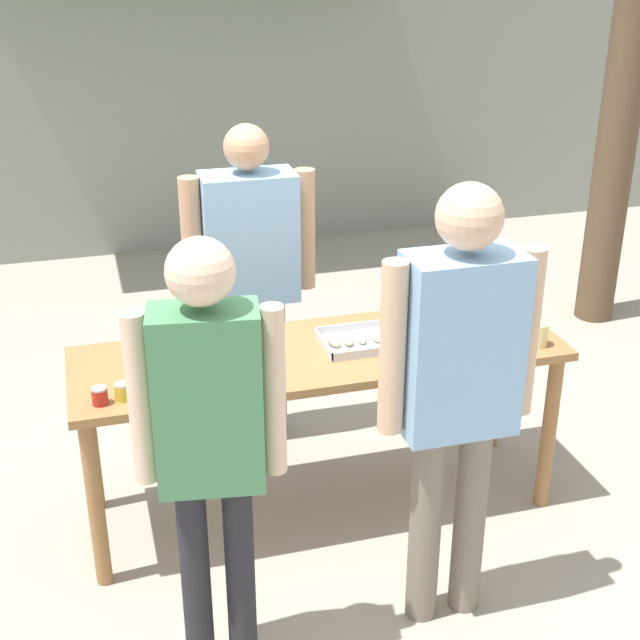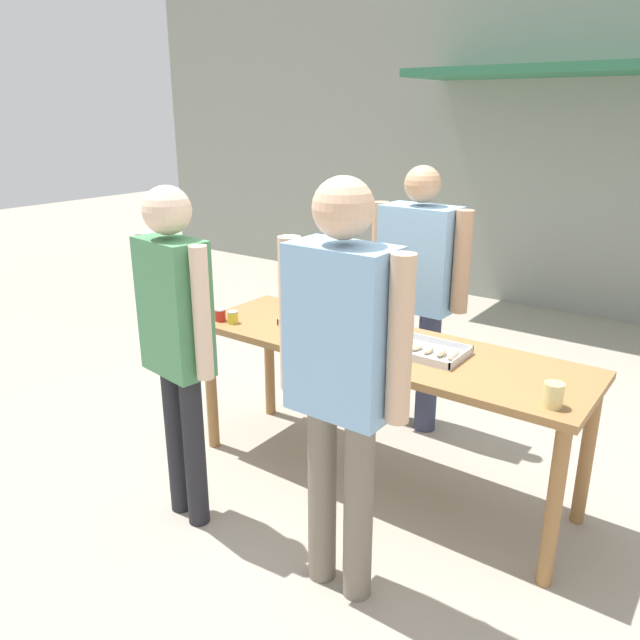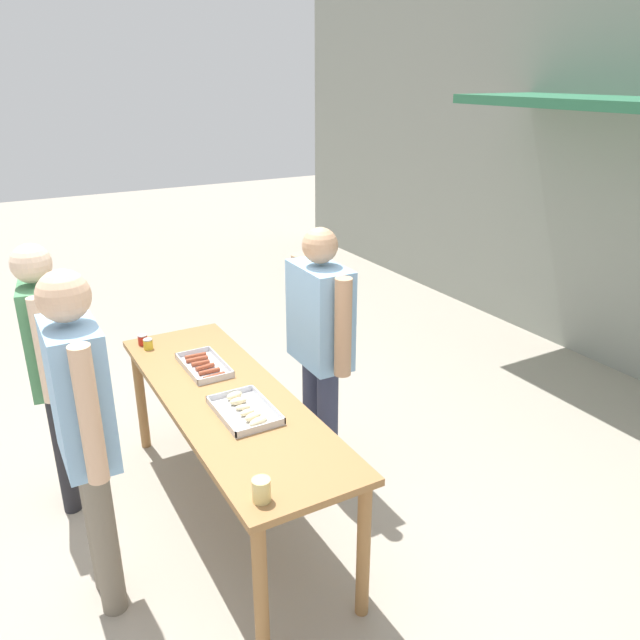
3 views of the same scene
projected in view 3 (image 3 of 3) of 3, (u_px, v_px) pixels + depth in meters
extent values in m
plane|color=#A39989|center=(234.00, 513.00, 3.99)|extent=(24.00, 24.00, 0.00)
cube|color=olive|center=(227.00, 399.00, 3.68)|extent=(2.24, 0.69, 0.04)
cylinder|color=olive|center=(141.00, 398.00, 4.56)|extent=(0.07, 0.07, 0.81)
cylinder|color=olive|center=(261.00, 593.00, 2.86)|extent=(0.07, 0.07, 0.81)
cylinder|color=olive|center=(214.00, 381.00, 4.82)|extent=(0.07, 0.07, 0.81)
cylinder|color=olive|center=(363.00, 550.00, 3.11)|extent=(0.07, 0.07, 0.81)
cube|color=silver|center=(204.00, 367.00, 4.02)|extent=(0.45, 0.24, 0.01)
cube|color=silver|center=(186.00, 368.00, 3.96)|extent=(0.45, 0.01, 0.03)
cube|color=silver|center=(221.00, 361.00, 4.06)|extent=(0.45, 0.01, 0.03)
cube|color=silver|center=(193.00, 352.00, 4.19)|extent=(0.01, 0.24, 0.03)
cube|color=silver|center=(216.00, 378.00, 3.83)|extent=(0.01, 0.24, 0.03)
cylinder|color=brown|center=(195.00, 355.00, 4.15)|extent=(0.03, 0.15, 0.02)
cylinder|color=brown|center=(198.00, 359.00, 4.09)|extent=(0.03, 0.15, 0.03)
cylinder|color=brown|center=(201.00, 363.00, 4.04)|extent=(0.04, 0.12, 0.03)
cylinder|color=brown|center=(205.00, 367.00, 3.98)|extent=(0.04, 0.13, 0.03)
cylinder|color=brown|center=(209.00, 371.00, 3.93)|extent=(0.03, 0.14, 0.03)
cylinder|color=brown|center=(214.00, 376.00, 3.87)|extent=(0.04, 0.14, 0.02)
cube|color=silver|center=(245.00, 413.00, 3.48)|extent=(0.45, 0.29, 0.01)
cube|color=silver|center=(221.00, 416.00, 3.41)|extent=(0.45, 0.01, 0.03)
cube|color=silver|center=(268.00, 403.00, 3.54)|extent=(0.45, 0.01, 0.03)
cube|color=silver|center=(230.00, 393.00, 3.65)|extent=(0.01, 0.29, 0.03)
cube|color=silver|center=(261.00, 428.00, 3.30)|extent=(0.01, 0.29, 0.03)
ellipsoid|color=beige|center=(234.00, 396.00, 3.62)|extent=(0.07, 0.11, 0.04)
ellipsoid|color=beige|center=(238.00, 401.00, 3.56)|extent=(0.06, 0.11, 0.04)
ellipsoid|color=beige|center=(243.00, 407.00, 3.51)|extent=(0.06, 0.10, 0.03)
ellipsoid|color=beige|center=(247.00, 412.00, 3.45)|extent=(0.05, 0.09, 0.03)
ellipsoid|color=beige|center=(253.00, 417.00, 3.39)|extent=(0.07, 0.11, 0.04)
ellipsoid|color=beige|center=(258.00, 422.00, 3.34)|extent=(0.08, 0.12, 0.05)
cylinder|color=#B22319|center=(143.00, 340.00, 4.35)|extent=(0.06, 0.06, 0.07)
cylinder|color=#B2B2B7|center=(142.00, 335.00, 4.34)|extent=(0.06, 0.06, 0.01)
cylinder|color=gold|center=(148.00, 345.00, 4.28)|extent=(0.06, 0.06, 0.07)
cylinder|color=#B2B2B7|center=(148.00, 340.00, 4.27)|extent=(0.06, 0.06, 0.01)
cylinder|color=#DBC67A|center=(261.00, 490.00, 2.76)|extent=(0.09, 0.09, 0.11)
cylinder|color=#333851|center=(313.00, 409.00, 4.39)|extent=(0.14, 0.14, 0.84)
cylinder|color=#333851|center=(328.00, 423.00, 4.21)|extent=(0.14, 0.14, 0.84)
cube|color=#84B2DB|center=(320.00, 315.00, 4.02)|extent=(0.48, 0.27, 0.66)
sphere|color=tan|center=(320.00, 245.00, 3.85)|extent=(0.23, 0.23, 0.23)
cylinder|color=tan|center=(300.00, 299.00, 4.25)|extent=(0.11, 0.11, 0.63)
cylinder|color=tan|center=(343.00, 328.00, 3.78)|extent=(0.11, 0.11, 0.63)
cylinder|color=#232328|center=(64.00, 454.00, 3.88)|extent=(0.11, 0.11, 0.84)
cylinder|color=#232328|center=(64.00, 440.00, 4.02)|extent=(0.11, 0.11, 0.84)
cube|color=#478456|center=(44.00, 339.00, 3.67)|extent=(0.39, 0.25, 0.66)
sphere|color=beige|center=(31.00, 263.00, 3.50)|extent=(0.23, 0.23, 0.23)
cylinder|color=beige|center=(43.00, 351.00, 3.47)|extent=(0.08, 0.08, 0.63)
cylinder|color=beige|center=(45.00, 323.00, 3.86)|extent=(0.08, 0.08, 0.63)
cylinder|color=#756B5B|center=(105.00, 541.00, 3.13)|extent=(0.13, 0.13, 0.88)
cylinder|color=#756B5B|center=(97.00, 519.00, 3.28)|extent=(0.13, 0.13, 0.88)
cube|color=#84B2DB|center=(79.00, 394.00, 2.91)|extent=(0.43, 0.24, 0.70)
sphere|color=#DBAD89|center=(63.00, 296.00, 2.73)|extent=(0.24, 0.24, 0.24)
cylinder|color=#DBAD89|center=(89.00, 416.00, 2.69)|extent=(0.10, 0.10, 0.66)
cylinder|color=#DBAD89|center=(70.00, 369.00, 3.12)|extent=(0.10, 0.10, 0.66)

